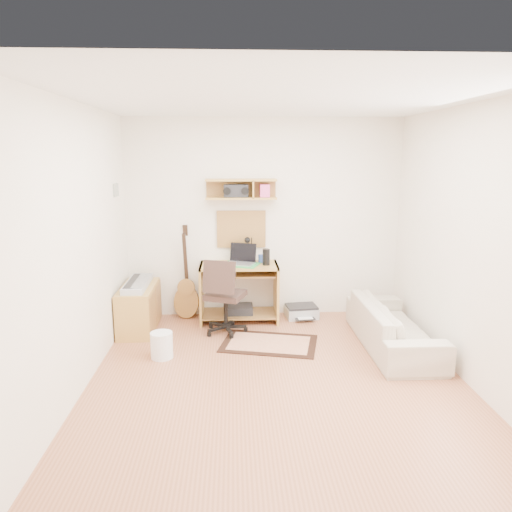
{
  "coord_description": "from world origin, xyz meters",
  "views": [
    {
      "loc": [
        -0.41,
        -4.35,
        2.13
      ],
      "look_at": [
        -0.15,
        1.05,
        1.0
      ],
      "focal_mm": 34.13,
      "sensor_mm": 36.0,
      "label": 1
    }
  ],
  "objects_px": {
    "desk": "(239,293)",
    "sofa": "(394,318)",
    "cabinet": "(139,308)",
    "printer": "(301,311)",
    "task_chair": "(225,295)"
  },
  "relations": [
    {
      "from": "task_chair",
      "to": "printer",
      "type": "height_order",
      "value": "task_chair"
    },
    {
      "from": "task_chair",
      "to": "cabinet",
      "type": "distance_m",
      "value": 1.1
    },
    {
      "from": "desk",
      "to": "printer",
      "type": "relative_size",
      "value": 2.43
    },
    {
      "from": "desk",
      "to": "cabinet",
      "type": "height_order",
      "value": "desk"
    },
    {
      "from": "cabinet",
      "to": "sofa",
      "type": "bearing_deg",
      "value": -13.32
    },
    {
      "from": "desk",
      "to": "printer",
      "type": "distance_m",
      "value": 0.88
    },
    {
      "from": "desk",
      "to": "sofa",
      "type": "relative_size",
      "value": 0.58
    },
    {
      "from": "task_chair",
      "to": "desk",
      "type": "bearing_deg",
      "value": 88.45
    },
    {
      "from": "task_chair",
      "to": "sofa",
      "type": "bearing_deg",
      "value": 3.71
    },
    {
      "from": "cabinet",
      "to": "sofa",
      "type": "relative_size",
      "value": 0.53
    },
    {
      "from": "cabinet",
      "to": "printer",
      "type": "height_order",
      "value": "cabinet"
    },
    {
      "from": "desk",
      "to": "sofa",
      "type": "distance_m",
      "value": 1.98
    },
    {
      "from": "task_chair",
      "to": "printer",
      "type": "bearing_deg",
      "value": 46.87
    },
    {
      "from": "cabinet",
      "to": "desk",
      "type": "bearing_deg",
      "value": 12.51
    },
    {
      "from": "sofa",
      "to": "desk",
      "type": "bearing_deg",
      "value": 60.38
    }
  ]
}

